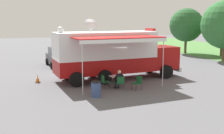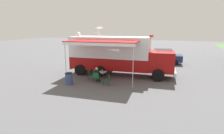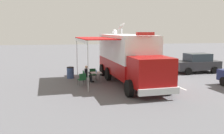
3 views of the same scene
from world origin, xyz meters
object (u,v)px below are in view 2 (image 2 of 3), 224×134
Objects in this scene: folding_table at (101,73)px; water_bottle at (102,71)px; folding_chair_at_table at (96,77)px; trash_bin at (69,79)px; folding_chair_spare_by_truck at (108,79)px; car_far_corner at (113,54)px; command_truck at (118,54)px; traffic_cone at (71,66)px; car_behind_truck at (164,56)px; folding_chair_beside_table at (91,74)px; seated_responder at (97,74)px.

water_bottle reaches higher than folding_table.
folding_chair_at_table is 0.96× the size of trash_bin.
folding_chair_spare_by_truck is 0.20× the size of car_far_corner.
car_far_corner reaches higher than folding_chair_at_table.
water_bottle is 9.80m from car_far_corner.
water_bottle is (2.31, -0.55, -1.11)m from command_truck.
command_truck reaches higher than traffic_cone.
command_truck is at bearing -25.42° from car_behind_truck.
water_bottle is 5.81m from traffic_cone.
folding_chair_beside_table is 0.20× the size of car_behind_truck.
trash_bin is at bearing 31.48° from traffic_cone.
command_truck is 3.50m from folding_chair_at_table.
seated_responder is at bearing -4.84° from folding_table.
car_far_corner is (-9.59, -1.65, 0.37)m from folding_chair_beside_table.
folding_table is 0.99× the size of folding_chair_at_table.
traffic_cone is at bearing -19.81° from car_far_corner.
water_bottle is (-0.01, 0.14, 0.16)m from folding_table.
traffic_cone is (-2.97, -4.96, -0.55)m from water_bottle.
car_behind_truck is 1.01× the size of car_far_corner.
car_far_corner reaches higher than folding_table.
command_truck is at bearing 148.13° from folding_chair_beside_table.
trash_bin is 12.88m from car_behind_truck.
folding_chair_at_table is at bearing -104.92° from folding_chair_spare_by_truck.
water_bottle is 2.76m from trash_bin.
folding_chair_spare_by_truck is at bearing 104.61° from trash_bin.
trash_bin reaches higher than folding_chair_spare_by_truck.
folding_table is at bearing -23.33° from car_behind_truck.
folding_chair_beside_table is 0.94m from seated_responder.
car_behind_truck is (-7.23, 3.44, -1.06)m from command_truck.
folding_chair_spare_by_truck is at bearing 6.17° from command_truck.
command_truck is 5.79m from traffic_cone.
car_behind_truck reaches higher than folding_chair_spare_by_truck.
folding_chair_spare_by_truck is 1.50× the size of traffic_cone.
folding_chair_beside_table is at bearing -31.87° from command_truck.
folding_chair_spare_by_truck is at bearing 39.79° from water_bottle.
water_bottle is 1.46m from folding_chair_spare_by_truck.
folding_chair_at_table is 0.20× the size of car_far_corner.
folding_chair_at_table is 0.23m from seated_responder.
folding_chair_beside_table is 0.96× the size of trash_bin.
folding_chair_beside_table is at bearing -81.27° from water_bottle.
folding_table is 0.99× the size of folding_chair_spare_by_truck.
folding_chair_at_table is at bearing -21.87° from car_behind_truck.
folding_table is at bearing 175.16° from seated_responder.
folding_chair_spare_by_truck is 3.02m from trash_bin.
folding_chair_spare_by_truck reaches higher than folding_table.
car_behind_truck is (-9.55, 4.12, 0.21)m from folding_table.
car_far_corner is (-6.47, 2.33, 0.60)m from traffic_cone.
car_behind_truck reaches higher than folding_chair_at_table.
folding_chair_at_table is 0.20× the size of car_behind_truck.
folding_chair_at_table is at bearing 4.71° from seated_responder.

